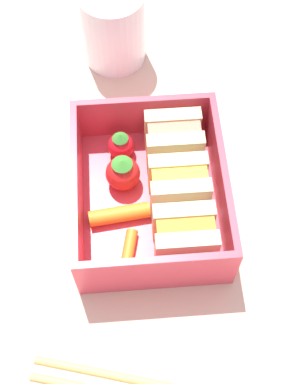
% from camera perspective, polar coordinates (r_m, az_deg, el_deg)
% --- Properties ---
extents(ground_plane, '(1.20, 1.20, 0.02)m').
position_cam_1_polar(ground_plane, '(0.51, 0.00, -1.99)').
color(ground_plane, '#DFAE99').
extents(bento_tray, '(0.16, 0.13, 0.01)m').
position_cam_1_polar(bento_tray, '(0.50, 0.00, -1.16)').
color(bento_tray, '#DD3F51').
rests_on(bento_tray, ground_plane).
extents(bento_rim, '(0.16, 0.13, 0.05)m').
position_cam_1_polar(bento_rim, '(0.47, 0.00, 0.56)').
color(bento_rim, '#DD3F51').
rests_on(bento_rim, bento_tray).
extents(sandwich_left, '(0.04, 0.05, 0.05)m').
position_cam_1_polar(sandwich_left, '(0.50, 2.58, 5.49)').
color(sandwich_left, beige).
rests_on(sandwich_left, bento_tray).
extents(sandwich_center_left, '(0.04, 0.05, 0.05)m').
position_cam_1_polar(sandwich_center_left, '(0.48, 3.14, 0.67)').
color(sandwich_center_left, beige).
rests_on(sandwich_center_left, bento_tray).
extents(sandwich_center, '(0.04, 0.05, 0.05)m').
position_cam_1_polar(sandwich_center, '(0.45, 3.76, -4.65)').
color(sandwich_center, beige).
rests_on(sandwich_center, bento_tray).
extents(strawberry_left, '(0.03, 0.03, 0.03)m').
position_cam_1_polar(strawberry_left, '(0.51, -3.07, 5.00)').
color(strawberry_left, red).
rests_on(strawberry_left, bento_tray).
extents(strawberry_far_left, '(0.03, 0.03, 0.04)m').
position_cam_1_polar(strawberry_far_left, '(0.49, -2.87, 2.07)').
color(strawberry_far_left, red).
rests_on(strawberry_far_left, bento_tray).
extents(carrot_stick_left, '(0.02, 0.06, 0.01)m').
position_cam_1_polar(carrot_stick_left, '(0.48, -3.22, -2.39)').
color(carrot_stick_left, orange).
rests_on(carrot_stick_left, bento_tray).
extents(carrot_stick_far_left, '(0.04, 0.02, 0.01)m').
position_cam_1_polar(carrot_stick_far_left, '(0.47, -2.27, -6.42)').
color(carrot_stick_far_left, orange).
rests_on(carrot_stick_far_left, bento_tray).
extents(drinking_glass, '(0.07, 0.07, 0.08)m').
position_cam_1_polar(drinking_glass, '(0.59, -3.87, 17.15)').
color(drinking_glass, white).
rests_on(drinking_glass, ground_plane).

